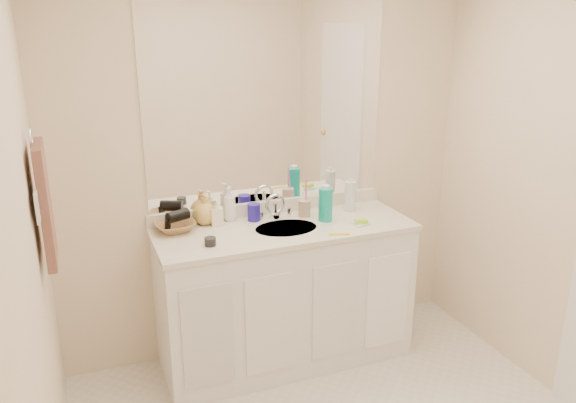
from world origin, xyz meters
The scene contains 25 objects.
wall_back centered at (0.00, 1.30, 1.20)m, with size 2.60×0.02×2.40m, color beige.
wall_left centered at (-1.30, 0.00, 1.20)m, with size 0.02×2.60×2.40m, color beige.
vanity_cabinet centered at (0.00, 1.02, 0.42)m, with size 1.50×0.55×0.85m, color white.
countertop centered at (0.00, 1.02, 0.86)m, with size 1.52×0.57×0.03m, color silver.
backsplash centered at (0.00, 1.29, 0.92)m, with size 1.52×0.03×0.08m, color silver.
sink_basin centered at (0.00, 1.00, 0.87)m, with size 0.37×0.37×0.02m, color silver.
faucet centered at (0.00, 1.18, 0.94)m, with size 0.02×0.02×0.11m, color silver.
mirror centered at (0.00, 1.29, 1.56)m, with size 1.48×0.01×1.20m, color white.
blue_mug centered at (-0.13, 1.19, 0.93)m, with size 0.08×0.08×0.10m, color #22169D.
tan_cup centered at (0.18, 1.15, 0.93)m, with size 0.08×0.08×0.10m, color tan.
toothbrush centered at (0.19, 1.15, 1.03)m, with size 0.01×0.01×0.19m, color #FF43AE.
mouthwash_bottle centered at (0.27, 1.04, 0.98)m, with size 0.08×0.08×0.20m, color #0D9F92.
clear_pump_bottle centered at (0.49, 1.14, 0.97)m, with size 0.07×0.07×0.19m, color silver.
soap_dish centered at (0.43, 0.89, 0.89)m, with size 0.09×0.07×0.01m, color silver.
green_soap centered at (0.43, 0.89, 0.90)m, with size 0.07×0.05×0.03m, color #B0E938.
orange_comb centered at (0.24, 0.79, 0.88)m, with size 0.12×0.03×0.01m, color yellow.
dark_jar centered at (-0.48, 0.91, 0.90)m, with size 0.06×0.06×0.04m, color black.
soap_bottle_white centered at (-0.27, 1.25, 0.98)m, with size 0.08×0.08×0.21m, color white.
soap_bottle_cream centered at (-0.36, 1.21, 0.96)m, with size 0.07×0.07×0.16m, color #FCF3CE.
soap_bottle_yellow centered at (-0.42, 1.25, 0.97)m, with size 0.14×0.14×0.18m, color #D5AB52.
wicker_basket centered at (-0.61, 1.19, 0.91)m, with size 0.23×0.23×0.06m, color olive.
hair_dryer centered at (-0.59, 1.19, 0.97)m, with size 0.07×0.07×0.13m, color black.
towel_ring centered at (-1.27, 0.77, 1.55)m, with size 0.11×0.11×0.01m, color silver.
hand_towel centered at (-1.25, 0.77, 1.25)m, with size 0.04×0.32×0.55m, color brown.
switch_plate centered at (-1.27, 0.57, 1.30)m, with size 0.01×0.09×0.13m, color white.
Camera 1 is at (-1.12, -1.84, 2.04)m, focal length 35.00 mm.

